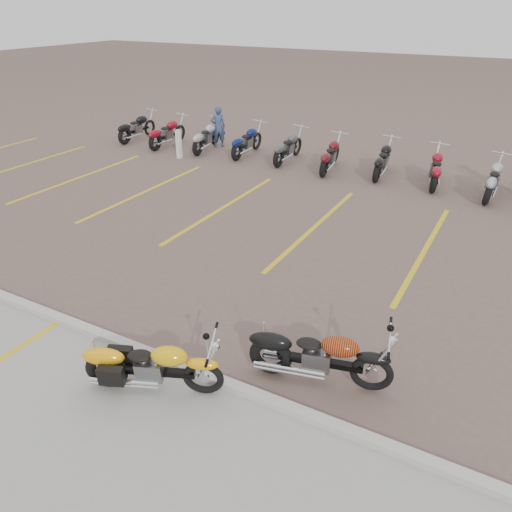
{
  "coord_description": "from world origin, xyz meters",
  "views": [
    {
      "loc": [
        4.23,
        -6.71,
        5.06
      ],
      "look_at": [
        0.19,
        0.62,
        0.75
      ],
      "focal_mm": 35.0,
      "sensor_mm": 36.0,
      "label": 1
    }
  ],
  "objects_px": {
    "yellow_cruiser": "(151,366)",
    "flame_cruiser": "(317,357)",
    "bollard": "(179,144)",
    "person_a": "(218,127)"
  },
  "relations": [
    {
      "from": "yellow_cruiser",
      "to": "bollard",
      "type": "relative_size",
      "value": 1.92
    },
    {
      "from": "yellow_cruiser",
      "to": "flame_cruiser",
      "type": "relative_size",
      "value": 0.92
    },
    {
      "from": "person_a",
      "to": "bollard",
      "type": "relative_size",
      "value": 1.52
    },
    {
      "from": "yellow_cruiser",
      "to": "person_a",
      "type": "height_order",
      "value": "person_a"
    },
    {
      "from": "bollard",
      "to": "yellow_cruiser",
      "type": "bearing_deg",
      "value": -55.14
    },
    {
      "from": "flame_cruiser",
      "to": "bollard",
      "type": "relative_size",
      "value": 2.09
    },
    {
      "from": "flame_cruiser",
      "to": "person_a",
      "type": "relative_size",
      "value": 1.37
    },
    {
      "from": "flame_cruiser",
      "to": "bollard",
      "type": "height_order",
      "value": "bollard"
    },
    {
      "from": "bollard",
      "to": "person_a",
      "type": "bearing_deg",
      "value": 79.06
    },
    {
      "from": "yellow_cruiser",
      "to": "bollard",
      "type": "xyz_separation_m",
      "value": [
        -6.85,
        9.83,
        0.08
      ]
    }
  ]
}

